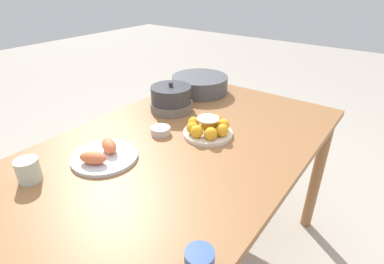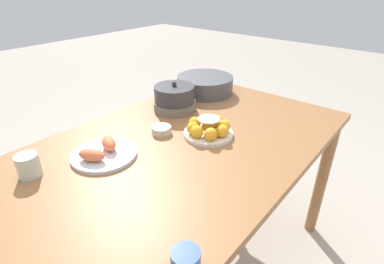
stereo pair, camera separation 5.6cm
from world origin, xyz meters
TOP-DOWN VIEW (x-y plane):
  - dining_table at (0.00, 0.00)m, footprint 1.57×0.92m
  - cake_plate at (0.16, -0.05)m, footprint 0.21×0.21m
  - serving_bowl at (0.56, 0.28)m, footprint 0.32×0.32m
  - sauce_bowl at (0.05, 0.12)m, footprint 0.08×0.08m
  - seafood_platter at (-0.23, 0.15)m, footprint 0.25×0.25m
  - cup_near at (-0.40, -0.40)m, footprint 0.07×0.07m
  - cup_far at (-0.46, 0.25)m, footprint 0.08×0.08m
  - warming_pot at (0.27, 0.24)m, footprint 0.21×0.21m

SIDE VIEW (x-z plane):
  - dining_table at x=0.00m, z-range 0.29..1.06m
  - sauce_bowl at x=0.05m, z-range 0.76..0.80m
  - seafood_platter at x=-0.23m, z-range 0.75..0.81m
  - cup_near at x=-0.40m, z-range 0.76..0.83m
  - cake_plate at x=0.16m, z-range 0.75..0.84m
  - cup_far at x=-0.46m, z-range 0.76..0.84m
  - serving_bowl at x=0.56m, z-range 0.77..0.86m
  - warming_pot at x=0.27m, z-range 0.75..0.90m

